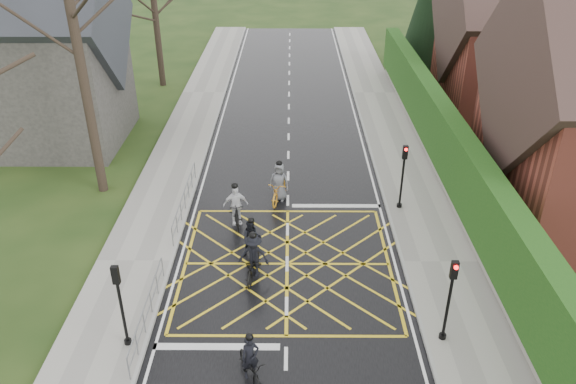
{
  "coord_description": "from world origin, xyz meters",
  "views": [
    {
      "loc": [
        0.14,
        -17.9,
        13.23
      ],
      "look_at": [
        0.02,
        3.49,
        1.3
      ],
      "focal_mm": 35.0,
      "sensor_mm": 36.0,
      "label": 1
    }
  ],
  "objects_px": {
    "cyclist_back": "(252,242)",
    "cyclist_lead": "(279,187)",
    "cyclist_mid": "(254,261)",
    "cyclist_front": "(236,209)",
    "cyclist_rear": "(250,364)"
  },
  "relations": [
    {
      "from": "cyclist_front",
      "to": "cyclist_back",
      "type": "bearing_deg",
      "value": -81.95
    },
    {
      "from": "cyclist_rear",
      "to": "cyclist_front",
      "type": "distance_m",
      "value": 8.77
    },
    {
      "from": "cyclist_rear",
      "to": "cyclist_lead",
      "type": "distance_m",
      "value": 10.84
    },
    {
      "from": "cyclist_mid",
      "to": "cyclist_lead",
      "type": "bearing_deg",
      "value": 89.74
    },
    {
      "from": "cyclist_front",
      "to": "cyclist_lead",
      "type": "xyz_separation_m",
      "value": [
        1.85,
        2.14,
        -0.04
      ]
    },
    {
      "from": "cyclist_lead",
      "to": "cyclist_rear",
      "type": "bearing_deg",
      "value": -79.61
    },
    {
      "from": "cyclist_lead",
      "to": "cyclist_front",
      "type": "bearing_deg",
      "value": -116.93
    },
    {
      "from": "cyclist_back",
      "to": "cyclist_lead",
      "type": "distance_m",
      "value": 4.66
    },
    {
      "from": "cyclist_back",
      "to": "cyclist_mid",
      "type": "xyz_separation_m",
      "value": [
        0.15,
        -1.28,
        0.04
      ]
    },
    {
      "from": "cyclist_mid",
      "to": "cyclist_front",
      "type": "height_order",
      "value": "cyclist_front"
    },
    {
      "from": "cyclist_mid",
      "to": "cyclist_lead",
      "type": "height_order",
      "value": "cyclist_lead"
    },
    {
      "from": "cyclist_mid",
      "to": "cyclist_lead",
      "type": "relative_size",
      "value": 0.95
    },
    {
      "from": "cyclist_rear",
      "to": "cyclist_mid",
      "type": "distance_m",
      "value": 4.99
    },
    {
      "from": "cyclist_back",
      "to": "cyclist_lead",
      "type": "bearing_deg",
      "value": 73.13
    },
    {
      "from": "cyclist_front",
      "to": "cyclist_lead",
      "type": "bearing_deg",
      "value": 37.92
    }
  ]
}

